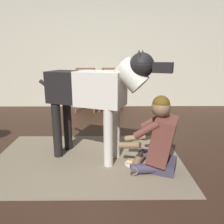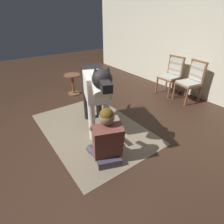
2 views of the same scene
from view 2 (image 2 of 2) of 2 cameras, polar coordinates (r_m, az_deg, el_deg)
name	(u,v)px [view 2 (image 2 of 2)]	position (r m, az deg, el deg)	size (l,w,h in m)	color
ground_plane	(94,136)	(3.26, -5.88, -7.67)	(14.85, 14.85, 0.00)	#352217
back_wall	(205,44)	(4.97, 27.67, 18.63)	(8.58, 0.10, 2.60)	beige
area_rug	(93,128)	(3.46, -6.20, -5.16)	(2.37, 1.64, 0.01)	#796B56
dining_chair_left_of_pair	(172,74)	(5.06, 18.57, 11.57)	(0.46, 0.47, 0.98)	brown
dining_chair_right_of_pair	(192,79)	(4.76, 24.15, 9.47)	(0.54, 0.54, 0.98)	brown
person_sitting_on_floor	(107,140)	(2.57, -1.64, -8.92)	(0.72, 0.61, 0.87)	#3F3749
large_dog	(96,87)	(2.99, -5.21, 7.87)	(1.61, 0.76, 1.35)	silver
hot_dog_on_plate	(103,146)	(3.00, -2.79, -10.75)	(0.22, 0.22, 0.06)	silver
round_side_table	(73,82)	(4.92, -12.41, 9.20)	(0.43, 0.43, 0.54)	brown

